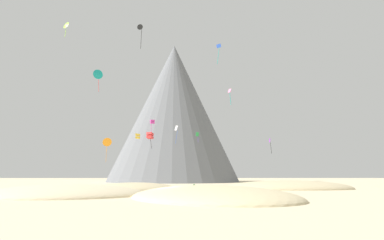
% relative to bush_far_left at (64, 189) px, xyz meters
% --- Properties ---
extents(ground_plane, '(400.00, 400.00, 0.00)m').
position_rel_bush_far_left_xyz_m(ground_plane, '(17.35, -16.81, -0.33)').
color(ground_plane, beige).
extents(dune_foreground_left, '(23.34, 20.18, 2.75)m').
position_rel_bush_far_left_xyz_m(dune_foreground_left, '(4.56, -11.99, -0.33)').
color(dune_foreground_left, beige).
rests_on(dune_foreground_left, ground_plane).
extents(dune_foreground_right, '(24.75, 12.10, 3.11)m').
position_rel_bush_far_left_xyz_m(dune_foreground_right, '(37.25, 5.55, -0.33)').
color(dune_foreground_right, '#CCBA8E').
rests_on(dune_foreground_right, ground_plane).
extents(dune_midground, '(17.50, 15.90, 2.35)m').
position_rel_bush_far_left_xyz_m(dune_midground, '(10.02, 6.44, -0.33)').
color(dune_midground, '#CCBA8E').
rests_on(dune_midground, ground_plane).
extents(dune_back_low, '(25.64, 26.90, 2.85)m').
position_rel_bush_far_left_xyz_m(dune_back_low, '(22.28, -17.24, -0.33)').
color(dune_back_low, beige).
rests_on(dune_back_low, ground_plane).
extents(bush_far_left, '(1.67, 1.67, 0.67)m').
position_rel_bush_far_left_xyz_m(bush_far_left, '(0.00, 0.00, 0.00)').
color(bush_far_left, '#477238').
rests_on(bush_far_left, ground_plane).
extents(bush_mid_center, '(2.67, 2.67, 0.61)m').
position_rel_bush_far_left_xyz_m(bush_mid_center, '(18.86, -2.49, -0.03)').
color(bush_mid_center, '#386633').
rests_on(bush_mid_center, ground_plane).
extents(bush_low_patch, '(2.47, 2.47, 1.09)m').
position_rel_bush_far_left_xyz_m(bush_low_patch, '(20.64, 0.30, 0.21)').
color(bush_low_patch, '#386633').
rests_on(bush_low_patch, ground_plane).
extents(bush_far_right, '(2.26, 2.26, 0.91)m').
position_rel_bush_far_left_xyz_m(bush_far_right, '(7.16, -8.22, 0.12)').
color(bush_far_right, '#568442').
rests_on(bush_far_right, ground_plane).
extents(rock_massif, '(53.30, 53.30, 50.23)m').
position_rel_bush_far_left_xyz_m(rock_massif, '(14.54, 64.23, 22.54)').
color(rock_massif, slate).
rests_on(rock_massif, ground_plane).
extents(kite_gold_low, '(1.01, 0.97, 1.09)m').
position_rel_bush_far_left_xyz_m(kite_gold_low, '(9.21, 14.45, 10.06)').
color(kite_gold_low, gold).
extents(kite_lime_high, '(1.62, 1.37, 3.37)m').
position_rel_bush_far_left_xyz_m(kite_lime_high, '(-4.85, 8.65, 31.73)').
color(kite_lime_high, '#8CD133').
extents(kite_pink_mid, '(0.60, 0.95, 3.14)m').
position_rel_bush_far_left_xyz_m(kite_pink_mid, '(27.42, 6.06, 17.27)').
color(kite_pink_mid, pink).
extents(kite_red_low, '(1.67, 1.72, 3.86)m').
position_rel_bush_far_left_xyz_m(kite_red_low, '(10.63, 24.18, 11.30)').
color(kite_red_low, red).
extents(kite_violet_low, '(0.51, 1.09, 3.77)m').
position_rel_bush_far_left_xyz_m(kite_violet_low, '(39.54, 26.01, 9.96)').
color(kite_violet_low, purple).
extents(kite_blue_high, '(1.01, 0.55, 4.34)m').
position_rel_bush_far_left_xyz_m(kite_blue_high, '(25.87, 10.57, 27.51)').
color(kite_blue_high, blue).
extents(kite_black_high, '(1.23, 0.66, 5.19)m').
position_rel_bush_far_left_xyz_m(kite_black_high, '(9.64, 11.17, 32.35)').
color(kite_black_high, black).
extents(kite_teal_mid, '(2.13, 1.36, 5.48)m').
position_rel_bush_far_left_xyz_m(kite_teal_mid, '(-1.57, 21.52, 25.48)').
color(kite_teal_mid, teal).
extents(kite_orange_low, '(2.44, 0.99, 6.42)m').
position_rel_bush_far_left_xyz_m(kite_orange_low, '(-1.83, 34.09, 10.62)').
color(kite_orange_low, orange).
extents(kite_white_mid, '(1.03, 0.66, 5.32)m').
position_rel_bush_far_left_xyz_m(kite_white_mid, '(16.20, 42.08, 14.86)').
color(kite_white_mid, white).
extents(kite_magenta_mid, '(1.38, 1.42, 4.27)m').
position_rel_bush_far_left_xyz_m(kite_magenta_mid, '(10.23, 32.32, 15.92)').
color(kite_magenta_mid, '#D1339E').
extents(kite_green_low, '(0.99, 0.45, 3.03)m').
position_rel_bush_far_left_xyz_m(kite_green_low, '(22.34, 40.92, 13.43)').
color(kite_green_low, green).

